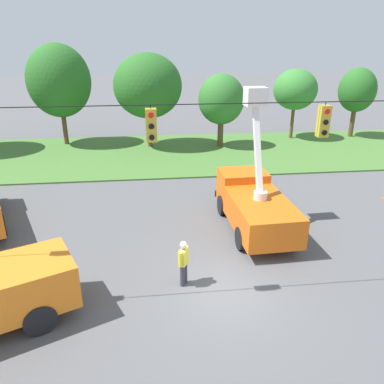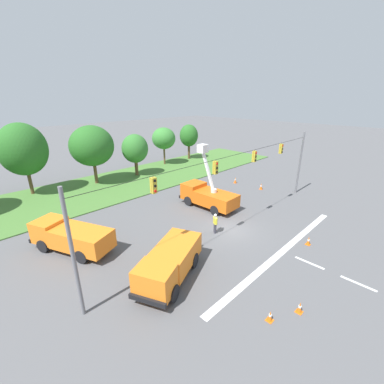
% 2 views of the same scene
% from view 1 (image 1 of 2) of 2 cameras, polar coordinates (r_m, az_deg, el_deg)
% --- Properties ---
extents(ground_plane, '(200.00, 200.00, 0.00)m').
position_cam_1_polar(ground_plane, '(13.84, 5.01, -14.86)').
color(ground_plane, '#565659').
extents(grass_verge, '(56.00, 12.00, 0.10)m').
position_cam_1_polar(grass_verge, '(30.09, -1.73, 6.00)').
color(grass_verge, '#477533').
rests_on(grass_verge, ground).
extents(signal_gantry, '(26.20, 0.33, 7.20)m').
position_cam_1_polar(signal_gantry, '(11.71, 5.86, 3.44)').
color(signal_gantry, slate).
rests_on(signal_gantry, ground).
extents(tree_west, '(5.12, 4.85, 8.28)m').
position_cam_1_polar(tree_west, '(33.55, -19.61, 15.64)').
color(tree_west, brown).
rests_on(tree_west, ground).
extents(tree_centre, '(5.46, 5.22, 7.57)m').
position_cam_1_polar(tree_centre, '(31.20, -6.75, 15.73)').
color(tree_centre, brown).
rests_on(tree_centre, ground).
extents(tree_east, '(3.74, 3.59, 5.99)m').
position_cam_1_polar(tree_east, '(31.28, 4.49, 13.85)').
color(tree_east, brown).
rests_on(tree_east, ground).
extents(tree_far_east, '(3.79, 3.91, 6.17)m').
position_cam_1_polar(tree_far_east, '(35.22, 15.46, 14.80)').
color(tree_far_east, brown).
rests_on(tree_far_east, ground).
extents(tree_east_end, '(3.27, 3.30, 6.24)m').
position_cam_1_polar(tree_east_end, '(37.69, 23.87, 13.97)').
color(tree_east_end, brown).
rests_on(tree_east_end, ground).
extents(utility_truck_bucket_lift, '(2.70, 6.32, 6.45)m').
position_cam_1_polar(utility_truck_bucket_lift, '(17.71, 9.42, -1.46)').
color(utility_truck_bucket_lift, orange).
rests_on(utility_truck_bucket_lift, ground).
extents(road_worker, '(0.41, 0.57, 1.77)m').
position_cam_1_polar(road_worker, '(13.60, -1.29, -10.40)').
color(road_worker, '#383842').
rests_on(road_worker, ground).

